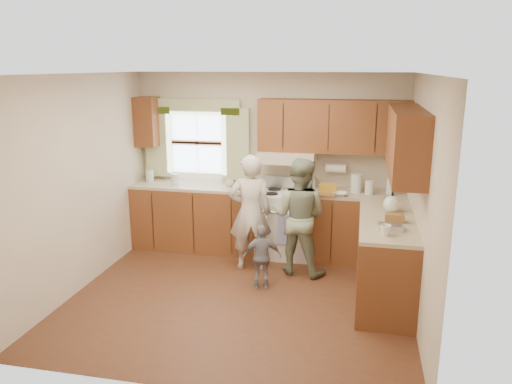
% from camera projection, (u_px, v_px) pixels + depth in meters
% --- Properties ---
extents(room, '(3.80, 3.80, 3.80)m').
position_uv_depth(room, '(239.00, 191.00, 5.43)').
color(room, '#4E2718').
rests_on(room, ground).
extents(kitchen_fixtures, '(3.80, 2.25, 2.15)m').
position_uv_depth(kitchen_fixtures, '(306.00, 205.00, 6.43)').
color(kitchen_fixtures, '#4F2610').
rests_on(kitchen_fixtures, ground).
extents(stove, '(0.76, 0.67, 1.07)m').
position_uv_depth(stove, '(286.00, 222.00, 6.93)').
color(stove, silver).
rests_on(stove, ground).
extents(woman_left, '(0.62, 0.49, 1.51)m').
position_uv_depth(woman_left, '(250.00, 213.00, 6.37)').
color(woman_left, beige).
rests_on(woman_left, ground).
extents(woman_right, '(0.83, 0.71, 1.49)m').
position_uv_depth(woman_right, '(299.00, 216.00, 6.25)').
color(woman_right, '#2D482D').
rests_on(woman_right, ground).
extents(child, '(0.50, 0.32, 0.78)m').
position_uv_depth(child, '(262.00, 257.00, 5.88)').
color(child, gray).
rests_on(child, ground).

